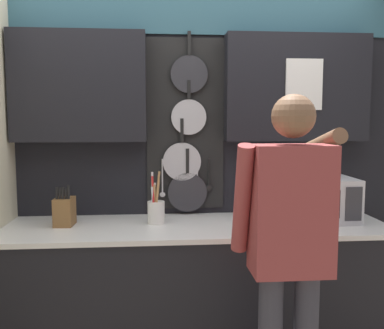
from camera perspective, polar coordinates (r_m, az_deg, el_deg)
name	(u,v)px	position (r m, az deg, el deg)	size (l,w,h in m)	color
base_cabinet_counter	(198,295)	(2.86, 0.74, -16.98)	(2.40, 0.68, 0.91)	black
back_wall_unit	(194,133)	(2.94, 0.32, 4.17)	(2.97, 0.22, 2.41)	black
microwave	(317,199)	(2.91, 16.29, -4.45)	(0.47, 0.36, 0.28)	silver
knife_block	(64,211)	(2.79, -16.64, -5.97)	(0.12, 0.16, 0.26)	brown
utensil_crock	(156,210)	(2.73, -4.85, -6.06)	(0.11, 0.11, 0.33)	white
person	(290,236)	(2.15, 12.91, -9.28)	(0.54, 0.66, 1.69)	#383842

